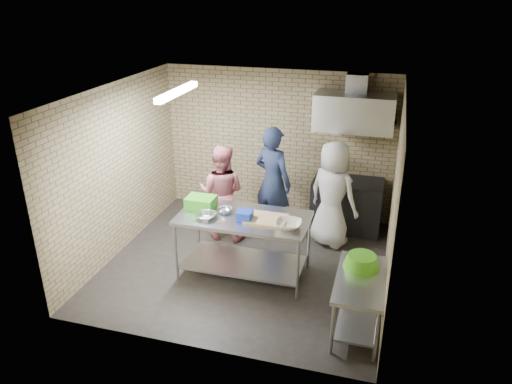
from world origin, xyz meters
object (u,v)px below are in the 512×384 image
at_px(stove, 346,205).
at_px(woman_pink, 222,193).
at_px(green_crate, 201,202).
at_px(side_counter, 358,303).
at_px(green_basin, 362,261).
at_px(prep_table, 244,245).
at_px(blue_tub, 245,216).
at_px(bottle_green, 382,116).
at_px(man_navy, 273,182).
at_px(bottle_red, 358,114).
at_px(woman_white, 333,194).

height_order(stove, woman_pink, woman_pink).
bearing_deg(green_crate, side_counter, -21.19).
bearing_deg(green_basin, prep_table, 161.45).
bearing_deg(blue_tub, green_basin, -15.97).
height_order(bottle_green, man_navy, bottle_green).
xyz_separation_m(prep_table, stove, (1.31, 1.92, -0.03)).
xyz_separation_m(bottle_red, woman_pink, (-2.05, -1.15, -1.21)).
xyz_separation_m(stove, man_navy, (-1.21, -0.55, 0.51)).
bearing_deg(man_navy, prep_table, 108.49).
relative_size(prep_table, stove, 1.59).
relative_size(blue_tub, woman_pink, 0.13).
xyz_separation_m(prep_table, bottle_red, (1.36, 2.16, 1.55)).
bearing_deg(bottle_red, prep_table, -122.19).
relative_size(bottle_red, bottle_green, 1.20).
height_order(bottle_red, man_navy, bottle_red).
relative_size(blue_tub, woman_white, 0.12).
height_order(stove, bottle_red, bottle_red).
relative_size(woman_pink, woman_white, 0.92).
relative_size(prep_table, woman_white, 1.07).
bearing_deg(green_basin, woman_white, 108.26).
xyz_separation_m(blue_tub, woman_white, (1.07, 1.39, -0.13)).
bearing_deg(stove, woman_white, -106.49).
xyz_separation_m(stove, green_basin, (0.43, -2.50, 0.38)).
xyz_separation_m(prep_table, side_counter, (1.76, -0.83, -0.10)).
bearing_deg(green_basin, woman_pink, 146.75).
xyz_separation_m(blue_tub, man_navy, (0.05, 1.47, -0.06)).
distance_m(bottle_green, man_navy, 2.12).
bearing_deg(green_crate, stove, 41.83).
bearing_deg(man_navy, side_counter, 149.51).
relative_size(stove, green_crate, 2.84).
bearing_deg(man_navy, woman_white, -162.27).
height_order(green_crate, woman_white, woman_white).
relative_size(bottle_red, woman_white, 0.10).
relative_size(green_basin, man_navy, 0.24).
height_order(side_counter, green_basin, green_basin).
relative_size(side_counter, bottle_red, 6.67).
bearing_deg(prep_table, green_crate, 170.27).
bearing_deg(man_navy, bottle_red, -125.61).
bearing_deg(blue_tub, green_crate, 163.65).
distance_m(side_counter, blue_tub, 1.97).
relative_size(bottle_green, woman_pink, 0.09).
distance_m(man_navy, woman_white, 1.03).
relative_size(prep_table, green_basin, 4.14).
bearing_deg(prep_table, stove, 55.69).
distance_m(stove, blue_tub, 2.44).
height_order(bottle_green, woman_white, bottle_green).
bearing_deg(bottle_red, man_navy, -148.10).
bearing_deg(woman_pink, green_crate, 88.09).
xyz_separation_m(green_crate, man_navy, (0.80, 1.25, -0.07)).
xyz_separation_m(woman_pink, woman_white, (1.82, 0.27, 0.07)).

